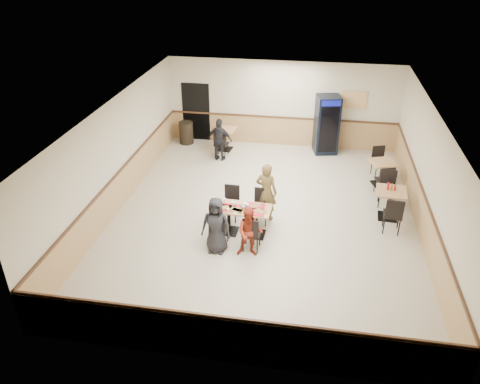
% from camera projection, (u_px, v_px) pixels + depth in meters
% --- Properties ---
extents(ground, '(10.00, 10.00, 0.00)m').
position_uv_depth(ground, '(264.00, 216.00, 12.62)').
color(ground, beige).
rests_on(ground, ground).
extents(room_shell, '(10.00, 10.00, 10.00)m').
position_uv_depth(room_shell, '(332.00, 162.00, 14.28)').
color(room_shell, silver).
rests_on(room_shell, ground).
extents(main_table, '(1.44, 0.77, 0.75)m').
position_uv_depth(main_table, '(243.00, 216.00, 11.66)').
color(main_table, black).
rests_on(main_table, ground).
extents(main_chairs, '(1.32, 1.70, 0.95)m').
position_uv_depth(main_chairs, '(241.00, 217.00, 11.68)').
color(main_chairs, black).
rests_on(main_chairs, ground).
extents(diner_woman_left, '(0.71, 0.47, 1.43)m').
position_uv_depth(diner_woman_left, '(216.00, 225.00, 10.91)').
color(diner_woman_left, black).
rests_on(diner_woman_left, ground).
extents(diner_woman_right, '(0.65, 0.53, 1.26)m').
position_uv_depth(diner_woman_right, '(250.00, 232.00, 10.80)').
color(diner_woman_right, maroon).
rests_on(diner_woman_right, ground).
extents(diner_man_opposite, '(0.66, 0.51, 1.60)m').
position_uv_depth(diner_man_opposite, '(266.00, 192.00, 12.16)').
color(diner_man_opposite, brown).
rests_on(diner_man_opposite, ground).
extents(lone_diner, '(0.88, 0.46, 1.44)m').
position_uv_depth(lone_diner, '(220.00, 140.00, 15.42)').
color(lone_diner, black).
rests_on(lone_diner, ground).
extents(tabletop_clutter, '(1.24, 0.62, 0.12)m').
position_uv_depth(tabletop_clutter, '(240.00, 208.00, 11.49)').
color(tabletop_clutter, red).
rests_on(tabletop_clutter, main_table).
extents(side_table_near, '(0.82, 0.82, 0.81)m').
position_uv_depth(side_table_near, '(390.00, 200.00, 12.30)').
color(side_table_near, black).
rests_on(side_table_near, ground).
extents(side_table_near_chair_south, '(0.51, 0.51, 1.03)m').
position_uv_depth(side_table_near_chair_south, '(393.00, 213.00, 11.75)').
color(side_table_near_chair_south, black).
rests_on(side_table_near_chair_south, ground).
extents(side_table_near_chair_north, '(0.51, 0.51, 1.03)m').
position_uv_depth(side_table_near_chair_north, '(387.00, 189.00, 12.88)').
color(side_table_near_chair_north, black).
rests_on(side_table_near_chair_north, ground).
extents(side_table_far, '(0.89, 0.89, 0.75)m').
position_uv_depth(side_table_far, '(382.00, 169.00, 13.98)').
color(side_table_far, black).
rests_on(side_table_far, ground).
extents(side_table_far_chair_south, '(0.56, 0.56, 0.96)m').
position_uv_depth(side_table_far_chair_south, '(384.00, 179.00, 13.47)').
color(side_table_far_chair_south, black).
rests_on(side_table_far_chair_south, ground).
extents(side_table_far_chair_north, '(0.56, 0.56, 0.96)m').
position_uv_depth(side_table_far_chair_north, '(380.00, 162.00, 14.51)').
color(side_table_far_chair_north, black).
rests_on(side_table_far_chair_north, ground).
extents(condiment_caddy, '(0.23, 0.06, 0.20)m').
position_uv_depth(condiment_caddy, '(391.00, 187.00, 12.17)').
color(condiment_caddy, red).
rests_on(condiment_caddy, side_table_near).
extents(back_table, '(0.79, 0.79, 0.77)m').
position_uv_depth(back_table, '(225.00, 136.00, 16.28)').
color(back_table, black).
rests_on(back_table, ground).
extents(back_table_chair_lone, '(0.50, 0.50, 0.97)m').
position_uv_depth(back_table_chair_lone, '(221.00, 143.00, 15.76)').
color(back_table_chair_lone, black).
rests_on(back_table_chair_lone, ground).
extents(pepsi_cooler, '(0.90, 0.90, 2.00)m').
position_uv_depth(pepsi_cooler, '(327.00, 125.00, 15.88)').
color(pepsi_cooler, black).
rests_on(pepsi_cooler, ground).
extents(trash_bin, '(0.50, 0.50, 0.80)m').
position_uv_depth(trash_bin, '(186.00, 133.00, 16.85)').
color(trash_bin, black).
rests_on(trash_bin, ground).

